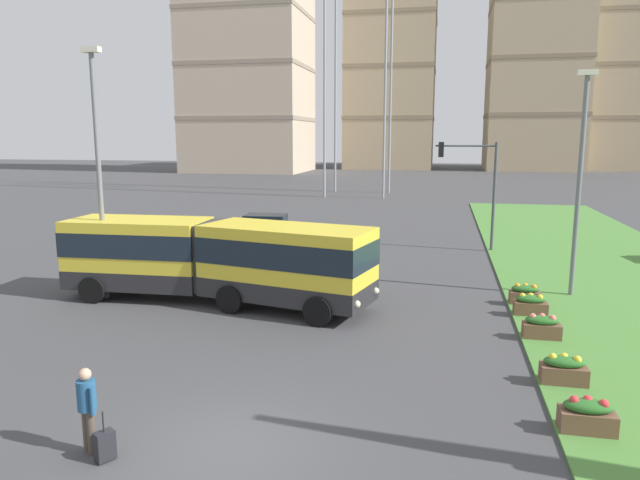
# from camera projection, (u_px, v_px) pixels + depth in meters

# --- Properties ---
(ground_plane) EXTENTS (260.00, 260.00, 0.00)m
(ground_plane) POSITION_uv_depth(u_px,v_px,m) (228.00, 446.00, 11.60)
(ground_plane) COLOR #424244
(articulated_bus) EXTENTS (11.95, 3.85, 3.00)m
(articulated_bus) POSITION_uv_depth(u_px,v_px,m) (216.00, 259.00, 21.42)
(articulated_bus) COLOR yellow
(articulated_bus) RESTS_ON ground
(car_black_sedan) EXTENTS (4.52, 2.29, 1.58)m
(car_black_sedan) POSITION_uv_depth(u_px,v_px,m) (268.00, 228.00, 34.38)
(car_black_sedan) COLOR black
(car_black_sedan) RESTS_ON ground
(pedestrian_crossing) EXTENTS (0.51, 0.36, 1.74)m
(pedestrian_crossing) POSITION_uv_depth(u_px,v_px,m) (87.00, 405.00, 11.20)
(pedestrian_crossing) COLOR #4C4238
(pedestrian_crossing) RESTS_ON ground
(rolling_suitcase) EXTENTS (0.39, 0.43, 0.97)m
(rolling_suitcase) POSITION_uv_depth(u_px,v_px,m) (105.00, 445.00, 11.04)
(rolling_suitcase) COLOR #232328
(rolling_suitcase) RESTS_ON ground
(flower_planter_0) EXTENTS (1.10, 0.56, 0.74)m
(flower_planter_0) POSITION_uv_depth(u_px,v_px,m) (587.00, 415.00, 12.01)
(flower_planter_0) COLOR brown
(flower_planter_0) RESTS_ON grass_median
(flower_planter_1) EXTENTS (1.10, 0.56, 0.74)m
(flower_planter_1) POSITION_uv_depth(u_px,v_px,m) (564.00, 369.00, 14.37)
(flower_planter_1) COLOR brown
(flower_planter_1) RESTS_ON grass_median
(flower_planter_2) EXTENTS (1.10, 0.56, 0.74)m
(flower_planter_2) POSITION_uv_depth(u_px,v_px,m) (542.00, 326.00, 17.62)
(flower_planter_2) COLOR brown
(flower_planter_2) RESTS_ON grass_median
(flower_planter_3) EXTENTS (1.10, 0.56, 0.74)m
(flower_planter_3) POSITION_uv_depth(u_px,v_px,m) (531.00, 304.00, 19.92)
(flower_planter_3) COLOR brown
(flower_planter_3) RESTS_ON grass_median
(flower_planter_4) EXTENTS (1.10, 0.56, 0.74)m
(flower_planter_4) POSITION_uv_depth(u_px,v_px,m) (525.00, 294.00, 21.25)
(flower_planter_4) COLOR brown
(flower_planter_4) RESTS_ON grass_median
(traffic_light_far_right) EXTENTS (3.22, 0.28, 5.82)m
(traffic_light_far_right) POSITION_uv_depth(u_px,v_px,m) (475.00, 177.00, 30.95)
(traffic_light_far_right) COLOR #474C51
(traffic_light_far_right) RESTS_ON ground
(streetlight_left) EXTENTS (0.70, 0.28, 9.27)m
(streetlight_left) POSITION_uv_depth(u_px,v_px,m) (98.00, 165.00, 21.50)
(streetlight_left) COLOR slate
(streetlight_left) RESTS_ON ground
(streetlight_median) EXTENTS (0.70, 0.28, 8.49)m
(streetlight_median) POSITION_uv_depth(u_px,v_px,m) (580.00, 175.00, 21.69)
(streetlight_median) COLOR slate
(streetlight_median) RESTS_ON ground
(apartment_tower_west) EXTENTS (20.46, 17.28, 44.17)m
(apartment_tower_west) POSITION_uv_depth(u_px,v_px,m) (248.00, 43.00, 100.89)
(apartment_tower_west) COLOR #C6B299
(apartment_tower_west) RESTS_ON ground
(apartment_tower_westcentre) EXTENTS (16.72, 14.99, 37.14)m
(apartment_tower_westcentre) POSITION_uv_depth(u_px,v_px,m) (391.00, 71.00, 111.88)
(apartment_tower_westcentre) COLOR tan
(apartment_tower_westcentre) RESTS_ON ground
(apartment_tower_centre) EXTENTS (16.88, 15.29, 48.09)m
(apartment_tower_centre) POSITION_uv_depth(u_px,v_px,m) (538.00, 35.00, 104.49)
(apartment_tower_centre) COLOR tan
(apartment_tower_centre) RESTS_ON ground
(apartment_tower_eastcentre) EXTENTS (21.83, 15.82, 36.45)m
(apartment_tower_eastcentre) POSITION_uv_depth(u_px,v_px,m) (626.00, 70.00, 106.84)
(apartment_tower_eastcentre) COLOR tan
(apartment_tower_eastcentre) RESTS_ON ground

